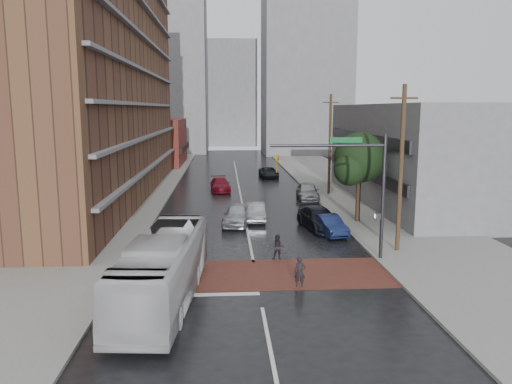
{
  "coord_description": "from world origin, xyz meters",
  "views": [
    {
      "loc": [
        -1.58,
        -24.58,
        8.6
      ],
      "look_at": [
        0.35,
        5.81,
        3.5
      ],
      "focal_mm": 35.0,
      "sensor_mm": 36.0,
      "label": 1
    }
  ],
  "objects": [
    {
      "name": "pedestrian_b",
      "position": [
        1.44,
        2.98,
        0.74
      ],
      "size": [
        0.84,
        0.73,
        1.48
      ],
      "primitive_type": "imported",
      "rotation": [
        0.0,
        0.0,
        -0.27
      ],
      "color": "black",
      "rests_on": "ground"
    },
    {
      "name": "car_travel_a",
      "position": [
        -0.66,
        11.91,
        0.78
      ],
      "size": [
        2.62,
        4.86,
        1.57
      ],
      "primitive_type": "imported",
      "rotation": [
        0.0,
        0.0,
        -0.17
      ],
      "color": "#B2B4BA",
      "rests_on": "ground"
    },
    {
      "name": "utility_pole_far",
      "position": [
        8.8,
        24.0,
        5.14
      ],
      "size": [
        1.6,
        0.26,
        10.0
      ],
      "color": "#473321",
      "rests_on": "ground"
    },
    {
      "name": "car_parked_far",
      "position": [
        6.3,
        21.89,
        0.83
      ],
      "size": [
        2.24,
        4.97,
        1.66
      ],
      "primitive_type": "imported",
      "rotation": [
        0.0,
        0.0,
        -0.06
      ],
      "color": "#93979A",
      "rests_on": "ground"
    },
    {
      "name": "crosswalk",
      "position": [
        0.0,
        0.5,
        0.01
      ],
      "size": [
        14.0,
        5.0,
        0.02
      ],
      "primitive_type": "cube",
      "color": "brown",
      "rests_on": "ground"
    },
    {
      "name": "signal_mast",
      "position": [
        5.85,
        2.5,
        4.73
      ],
      "size": [
        6.5,
        0.3,
        7.2
      ],
      "color": "#2D2D33",
      "rests_on": "ground"
    },
    {
      "name": "distant_tower_east",
      "position": [
        14.0,
        72.0,
        18.0
      ],
      "size": [
        16.0,
        14.0,
        36.0
      ],
      "primitive_type": "cube",
      "color": "gray",
      "rests_on": "ground"
    },
    {
      "name": "building_east",
      "position": [
        16.5,
        20.0,
        4.5
      ],
      "size": [
        11.0,
        26.0,
        9.0
      ],
      "primitive_type": "cube",
      "color": "gray",
      "rests_on": "ground"
    },
    {
      "name": "car_parked_mid",
      "position": [
        5.2,
        10.27,
        0.76
      ],
      "size": [
        3.0,
        5.55,
        1.53
      ],
      "primitive_type": "imported",
      "rotation": [
        0.0,
        0.0,
        0.17
      ],
      "color": "black",
      "rests_on": "ground"
    },
    {
      "name": "storefront_west",
      "position": [
        -12.0,
        54.0,
        3.5
      ],
      "size": [
        8.0,
        16.0,
        7.0
      ],
      "primitive_type": "cube",
      "color": "maroon",
      "rests_on": "ground"
    },
    {
      "name": "street_tree",
      "position": [
        8.52,
        12.03,
        4.73
      ],
      "size": [
        4.2,
        4.1,
        6.9
      ],
      "color": "#332319",
      "rests_on": "ground"
    },
    {
      "name": "ground",
      "position": [
        0.0,
        0.0,
        0.0
      ],
      "size": [
        160.0,
        160.0,
        0.0
      ],
      "primitive_type": "plane",
      "color": "black",
      "rests_on": "ground"
    },
    {
      "name": "utility_pole_near",
      "position": [
        8.8,
        4.0,
        5.14
      ],
      "size": [
        1.6,
        0.26,
        10.0
      ],
      "color": "#473321",
      "rests_on": "ground"
    },
    {
      "name": "suv_travel",
      "position": [
        3.97,
        37.52,
        0.65
      ],
      "size": [
        2.38,
        4.81,
        1.31
      ],
      "primitive_type": "imported",
      "rotation": [
        0.0,
        0.0,
        0.04
      ],
      "color": "black",
      "rests_on": "ground"
    },
    {
      "name": "distant_tower_center",
      "position": [
        0.0,
        95.0,
        12.0
      ],
      "size": [
        12.0,
        10.0,
        24.0
      ],
      "primitive_type": "cube",
      "color": "gray",
      "rests_on": "ground"
    },
    {
      "name": "apartment_block",
      "position": [
        -14.0,
        24.0,
        14.0
      ],
      "size": [
        10.0,
        44.0,
        28.0
      ],
      "primitive_type": "cube",
      "color": "brown",
      "rests_on": "ground"
    },
    {
      "name": "sidewalk_east",
      "position": [
        11.5,
        25.0,
        0.07
      ],
      "size": [
        9.0,
        90.0,
        0.15
      ],
      "primitive_type": "cube",
      "color": "gray",
      "rests_on": "ground"
    },
    {
      "name": "car_travel_c",
      "position": [
        -2.04,
        27.54,
        0.7
      ],
      "size": [
        2.34,
        4.94,
        1.39
      ],
      "primitive_type": "imported",
      "rotation": [
        0.0,
        0.0,
        0.08
      ],
      "color": "maroon",
      "rests_on": "ground"
    },
    {
      "name": "distant_tower_west",
      "position": [
        -14.0,
        78.0,
        16.0
      ],
      "size": [
        18.0,
        16.0,
        32.0
      ],
      "primitive_type": "cube",
      "color": "gray",
      "rests_on": "ground"
    },
    {
      "name": "transit_bus",
      "position": [
        -4.36,
        -2.97,
        1.54
      ],
      "size": [
        3.51,
        11.23,
        3.08
      ],
      "primitive_type": "imported",
      "rotation": [
        0.0,
        0.0,
        -0.09
      ],
      "color": "silver",
      "rests_on": "ground"
    },
    {
      "name": "car_travel_b",
      "position": [
        0.78,
        13.23,
        0.68
      ],
      "size": [
        1.53,
        4.16,
        1.36
      ],
      "primitive_type": "imported",
      "rotation": [
        0.0,
        0.0,
        -0.02
      ],
      "color": "#9C9EA3",
      "rests_on": "ground"
    },
    {
      "name": "pedestrian_a",
      "position": [
        2.02,
        -1.5,
        0.75
      ],
      "size": [
        0.61,
        0.47,
        1.5
      ],
      "primitive_type": "imported",
      "rotation": [
        0.0,
        0.0,
        -0.21
      ],
      "color": "black",
      "rests_on": "ground"
    },
    {
      "name": "car_parked_near",
      "position": [
        5.6,
        8.6,
        0.67
      ],
      "size": [
        2.15,
        4.28,
        1.35
      ],
      "primitive_type": "imported",
      "rotation": [
        0.0,
        0.0,
        0.18
      ],
      "color": "#141E46",
      "rests_on": "ground"
    },
    {
      "name": "sidewalk_west",
      "position": [
        -11.5,
        25.0,
        0.07
      ],
      "size": [
        9.0,
        90.0,
        0.15
      ],
      "primitive_type": "cube",
      "color": "gray",
      "rests_on": "ground"
    }
  ]
}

